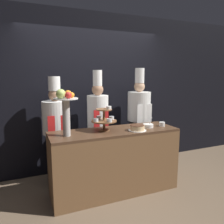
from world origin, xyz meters
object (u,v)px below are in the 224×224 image
Objects in this scene: fruit_pedestal at (65,105)px; serving_bowl_near at (148,126)px; cake_round at (137,128)px; chef_center_right at (139,116)px; chef_left at (56,127)px; chef_center_left at (98,121)px; tiered_stand at (104,119)px; cup_white at (162,124)px.

fruit_pedestal is 3.96× the size of serving_bowl_near.
cake_round is 0.14× the size of chef_center_right.
chef_left is 0.69m from chef_center_left.
fruit_pedestal is (-0.55, -0.08, 0.23)m from tiered_stand.
chef_center_left is 0.78m from chef_center_right.
chef_left is at bearing -180.00° from chef_center_right.
cake_round is (0.99, -0.10, -0.36)m from fruit_pedestal.
serving_bowl_near is at bearing 0.02° from fruit_pedestal.
chef_center_right is at bearing 24.06° from fruit_pedestal.
fruit_pedestal is 0.36× the size of chef_left.
cake_round is at bearing -169.07° from cup_white.
chef_center_right is at bearing 59.14° from cake_round.
cake_round is 0.49m from cup_white.
tiered_stand is at bearing -99.86° from chef_center_left.
cup_white is (0.92, -0.09, -0.14)m from tiered_stand.
fruit_pedestal is 7.04× the size of cup_white.
chef_center_right reaches higher than tiered_stand.
cup_white is at bearing -0.41° from fruit_pedestal.
cake_round is 0.87m from chef_center_right.
chef_center_right is at bearing 93.58° from cup_white.
chef_center_right reaches higher than cake_round.
cake_round is 1.65× the size of serving_bowl_near.
chef_left is at bearing 136.57° from tiered_stand.
chef_center_left reaches higher than chef_left.
fruit_pedestal is 0.33× the size of chef_center_right.
serving_bowl_near is at bearing -6.68° from tiered_stand.
chef_center_right is (1.43, 0.64, -0.36)m from fruit_pedestal.
serving_bowl_near is (1.23, 0.00, -0.37)m from fruit_pedestal.
chef_left reaches higher than serving_bowl_near.
chef_center_left is (-0.82, 0.65, -0.00)m from cup_white.
chef_center_left reaches higher than fruit_pedestal.
chef_center_right is at bearing 0.01° from chef_center_left.
serving_bowl_near is at bearing 23.22° from cake_round.
serving_bowl_near is (0.24, 0.10, -0.01)m from cake_round.
tiered_stand reaches higher than serving_bowl_near.
cup_white is at bearing -2.59° from serving_bowl_near.
fruit_pedestal is at bearing 173.97° from cake_round.
cake_round is at bearing -156.78° from serving_bowl_near.
chef_center_left is at bearing 114.40° from cake_round.
tiered_stand reaches higher than cup_white.
chef_left is (-1.27, 0.64, -0.05)m from serving_bowl_near.
fruit_pedestal reaches higher than cup_white.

